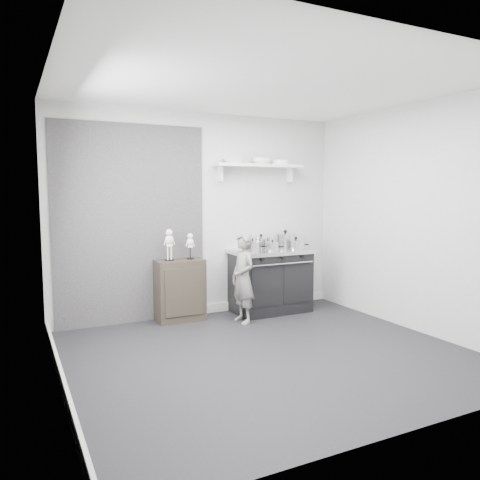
# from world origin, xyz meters

# --- Properties ---
(ground) EXTENTS (4.00, 4.00, 0.00)m
(ground) POSITION_xyz_m (0.00, 0.00, 0.00)
(ground) COLOR black
(ground) RESTS_ON ground
(room_shell) EXTENTS (4.02, 3.62, 2.71)m
(room_shell) POSITION_xyz_m (-0.09, 0.15, 1.64)
(room_shell) COLOR #AAAAA8
(room_shell) RESTS_ON ground
(wall_shelf) EXTENTS (1.30, 0.26, 0.24)m
(wall_shelf) POSITION_xyz_m (0.80, 1.68, 2.01)
(wall_shelf) COLOR white
(wall_shelf) RESTS_ON room_shell
(stove) EXTENTS (1.08, 0.68, 0.87)m
(stove) POSITION_xyz_m (0.89, 1.48, 0.44)
(stove) COLOR black
(stove) RESTS_ON ground
(side_cabinet) EXTENTS (0.61, 0.35, 0.79)m
(side_cabinet) POSITION_xyz_m (-0.39, 1.61, 0.40)
(side_cabinet) COLOR black
(side_cabinet) RESTS_ON ground
(child) EXTENTS (0.30, 0.44, 1.14)m
(child) POSITION_xyz_m (0.30, 1.15, 0.57)
(child) COLOR slate
(child) RESTS_ON ground
(pot_front_left) EXTENTS (0.33, 0.25, 0.18)m
(pot_front_left) POSITION_xyz_m (0.55, 1.40, 0.94)
(pot_front_left) COLOR silver
(pot_front_left) RESTS_ON stove
(pot_back_left) EXTENTS (0.33, 0.25, 0.21)m
(pot_back_left) POSITION_xyz_m (0.81, 1.62, 0.95)
(pot_back_left) COLOR silver
(pot_back_left) RESTS_ON stove
(pot_back_right) EXTENTS (0.38, 0.30, 0.25)m
(pot_back_right) POSITION_xyz_m (1.17, 1.56, 0.97)
(pot_back_right) COLOR silver
(pot_back_right) RESTS_ON stove
(pot_front_right) EXTENTS (0.33, 0.25, 0.18)m
(pot_front_right) POSITION_xyz_m (1.18, 1.29, 0.94)
(pot_front_right) COLOR silver
(pot_front_right) RESTS_ON stove
(pot_front_center) EXTENTS (0.27, 0.18, 0.16)m
(pot_front_center) POSITION_xyz_m (0.81, 1.29, 0.93)
(pot_front_center) COLOR silver
(pot_front_center) RESTS_ON stove
(skeleton_full) EXTENTS (0.13, 0.08, 0.46)m
(skeleton_full) POSITION_xyz_m (-0.52, 1.61, 1.02)
(skeleton_full) COLOR white
(skeleton_full) RESTS_ON side_cabinet
(skeleton_torso) EXTENTS (0.11, 0.07, 0.39)m
(skeleton_torso) POSITION_xyz_m (-0.24, 1.61, 0.98)
(skeleton_torso) COLOR white
(skeleton_torso) RESTS_ON side_cabinet
(bowl_large) EXTENTS (0.28, 0.28, 0.07)m
(bowl_large) POSITION_xyz_m (0.42, 1.67, 2.07)
(bowl_large) COLOR white
(bowl_large) RESTS_ON wall_shelf
(bowl_small) EXTENTS (0.25, 0.25, 0.08)m
(bowl_small) POSITION_xyz_m (0.84, 1.67, 2.08)
(bowl_small) COLOR white
(bowl_small) RESTS_ON wall_shelf
(plate_stack) EXTENTS (0.24, 0.24, 0.06)m
(plate_stack) POSITION_xyz_m (1.15, 1.67, 2.07)
(plate_stack) COLOR white
(plate_stack) RESTS_ON wall_shelf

